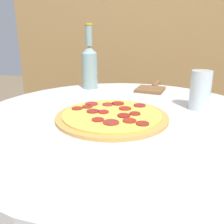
% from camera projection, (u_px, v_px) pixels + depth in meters
% --- Properties ---
extents(table, '(0.95, 0.95, 0.70)m').
position_uv_depth(table, '(123.00, 159.00, 0.82)').
color(table, silver).
rests_on(table, ground_plane).
extents(fence_panel, '(1.74, 0.04, 1.72)m').
position_uv_depth(fence_panel, '(146.00, 45.00, 1.58)').
color(fence_panel, olive).
rests_on(fence_panel, ground_plane).
extents(pizza, '(0.34, 0.34, 0.02)m').
position_uv_depth(pizza, '(112.00, 116.00, 0.74)').
color(pizza, '#C68E47').
rests_on(pizza, table).
extents(beer_bottle, '(0.07, 0.07, 0.28)m').
position_uv_depth(beer_bottle, '(90.00, 65.00, 1.09)').
color(beer_bottle, gray).
rests_on(beer_bottle, table).
extents(pizza_paddle, '(0.13, 0.24, 0.02)m').
position_uv_depth(pizza_paddle, '(152.00, 88.00, 1.09)').
color(pizza_paddle, brown).
rests_on(pizza_paddle, table).
extents(drinking_glass, '(0.07, 0.07, 0.13)m').
position_uv_depth(drinking_glass, '(200.00, 90.00, 0.81)').
color(drinking_glass, silver).
rests_on(drinking_glass, table).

